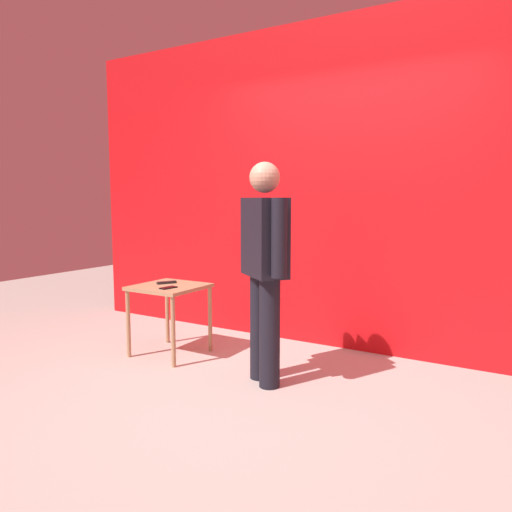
# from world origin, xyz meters

# --- Properties ---
(ground_plane) EXTENTS (12.00, 12.00, 0.00)m
(ground_plane) POSITION_xyz_m (0.00, 0.00, 0.00)
(ground_plane) COLOR #B7B2A8
(back_wall_red) EXTENTS (5.62, 0.12, 2.93)m
(back_wall_red) POSITION_xyz_m (0.00, 1.51, 1.46)
(back_wall_red) COLOR red
(back_wall_red) RESTS_ON ground_plane
(standing_person) EXTENTS (0.56, 0.48, 1.61)m
(standing_person) POSITION_xyz_m (-0.07, 0.36, 0.90)
(standing_person) COLOR black
(standing_person) RESTS_ON ground_plane
(side_table) EXTENTS (0.56, 0.56, 0.61)m
(side_table) POSITION_xyz_m (-1.12, 0.52, 0.52)
(side_table) COLOR tan
(side_table) RESTS_ON ground_plane
(cell_phone) EXTENTS (0.10, 0.15, 0.01)m
(cell_phone) POSITION_xyz_m (-1.02, 0.40, 0.62)
(cell_phone) COLOR black
(cell_phone) RESTS_ON side_table
(tv_remote) EXTENTS (0.13, 0.17, 0.02)m
(tv_remote) POSITION_xyz_m (-1.19, 0.57, 0.62)
(tv_remote) COLOR black
(tv_remote) RESTS_ON side_table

